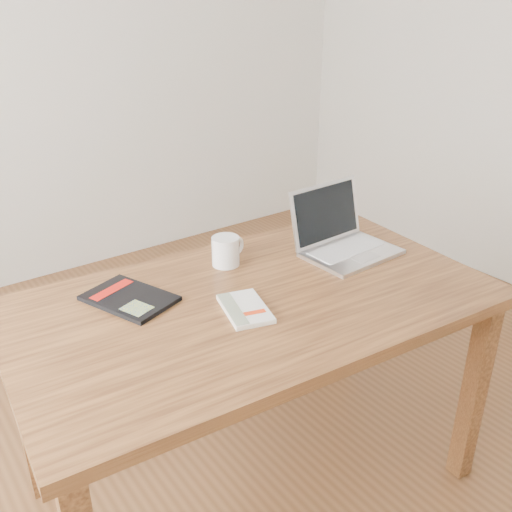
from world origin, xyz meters
TOP-DOWN VIEW (x-y plane):
  - room at (-0.07, 0.00)m, footprint 4.04×4.04m
  - desk at (-0.11, -0.05)m, footprint 1.50×0.94m
  - white_guidebook at (-0.18, -0.10)m, footprint 0.16×0.22m
  - black_guidebook at (-0.42, 0.15)m, footprint 0.25×0.31m
  - laptop at (0.34, 0.04)m, footprint 0.33×0.29m
  - coffee_mug at (-0.05, 0.18)m, footprint 0.13×0.09m

SIDE VIEW (x-z plane):
  - desk at x=-0.11m, z-range 0.29..1.04m
  - black_guidebook at x=-0.42m, z-range 0.75..0.76m
  - white_guidebook at x=-0.18m, z-range 0.75..0.77m
  - laptop at x=0.34m, z-range 0.69..0.91m
  - coffee_mug at x=-0.05m, z-range 0.75..0.85m
  - room at x=-0.07m, z-range 0.01..2.71m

